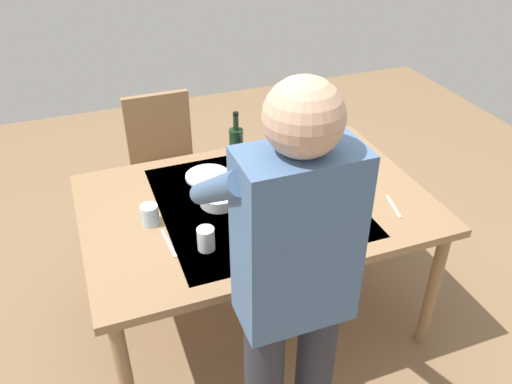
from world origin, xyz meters
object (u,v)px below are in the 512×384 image
at_px(person_server, 292,289).
at_px(water_cup_near_left, 269,229).
at_px(wine_bottle, 236,145).
at_px(water_cup_near_right, 339,127).
at_px(dinner_plate_far, 305,216).
at_px(side_bowl_salad, 219,197).
at_px(wine_glass_right, 257,152).
at_px(dinner_plate_near, 208,176).
at_px(water_cup_far_right, 206,239).
at_px(serving_bowl_pasta, 304,151).
at_px(wine_glass_left, 254,183).
at_px(dining_table, 256,212).
at_px(water_cup_far_left, 150,215).
at_px(chair_near, 164,159).

distance_m(person_server, water_cup_near_left, 0.56).
bearing_deg(wine_bottle, person_server, 80.05).
bearing_deg(water_cup_near_right, dinner_plate_far, 51.71).
bearing_deg(side_bowl_salad, wine_bottle, -121.63).
relative_size(water_cup_near_left, side_bowl_salad, 0.58).
bearing_deg(wine_glass_right, dinner_plate_near, -4.20).
xyz_separation_m(person_server, wine_bottle, (-0.20, -1.17, -0.10)).
distance_m(water_cup_far_right, serving_bowl_pasta, 0.91).
relative_size(wine_glass_left, dinner_plate_near, 0.66).
distance_m(wine_glass_left, water_cup_near_right, 0.84).
height_order(wine_glass_right, dinner_plate_far, wine_glass_right).
bearing_deg(water_cup_near_right, side_bowl_salad, 26.38).
distance_m(wine_bottle, dinner_plate_far, 0.59).
distance_m(wine_glass_left, dinner_plate_far, 0.28).
bearing_deg(side_bowl_salad, wine_glass_left, 163.76).
bearing_deg(dining_table, dinner_plate_near, -61.74).
xyz_separation_m(person_server, water_cup_far_right, (0.14, -0.55, -0.16)).
bearing_deg(wine_bottle, water_cup_far_left, 34.49).
xyz_separation_m(chair_near, wine_bottle, (-0.29, 0.57, 0.33)).
distance_m(dining_table, dinner_plate_near, 0.33).
bearing_deg(wine_glass_right, water_cup_far_right, 51.24).
bearing_deg(dinner_plate_far, wine_glass_right, -82.88).
distance_m(water_cup_near_left, serving_bowl_pasta, 0.74).
bearing_deg(serving_bowl_pasta, chair_near, -43.38).
xyz_separation_m(serving_bowl_pasta, side_bowl_salad, (0.56, 0.27, 0.00)).
distance_m(water_cup_near_right, dinner_plate_far, 0.85).
distance_m(dining_table, water_cup_far_right, 0.42).
height_order(chair_near, water_cup_far_right, chair_near).
bearing_deg(water_cup_far_left, water_cup_near_right, -158.48).
bearing_deg(wine_glass_left, serving_bowl_pasta, -142.22).
xyz_separation_m(water_cup_far_left, side_bowl_salad, (-0.33, -0.04, -0.01)).
distance_m(serving_bowl_pasta, dinner_plate_far, 0.56).
height_order(chair_near, water_cup_near_right, chair_near).
height_order(dining_table, dinner_plate_near, dinner_plate_near).
bearing_deg(person_server, water_cup_far_right, -75.74).
bearing_deg(side_bowl_salad, dining_table, 166.09).
xyz_separation_m(water_cup_near_right, dinner_plate_far, (0.53, 0.67, -0.04)).
bearing_deg(water_cup_far_left, wine_bottle, -145.51).
relative_size(chair_near, water_cup_near_left, 8.67).
distance_m(water_cup_near_left, dinner_plate_far, 0.23).
relative_size(person_server, water_cup_near_left, 16.09).
height_order(wine_glass_right, side_bowl_salad, wine_glass_right).
distance_m(person_server, wine_glass_right, 1.11).
bearing_deg(water_cup_far_left, serving_bowl_pasta, -160.86).
height_order(wine_bottle, wine_glass_right, wine_bottle).
height_order(dining_table, serving_bowl_pasta, serving_bowl_pasta).
height_order(dining_table, dinner_plate_far, dinner_plate_far).
xyz_separation_m(wine_glass_right, water_cup_far_right, (0.42, 0.52, -0.05)).
xyz_separation_m(water_cup_near_left, water_cup_near_right, (-0.74, -0.75, -0.00)).
relative_size(person_server, dinner_plate_far, 7.34).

